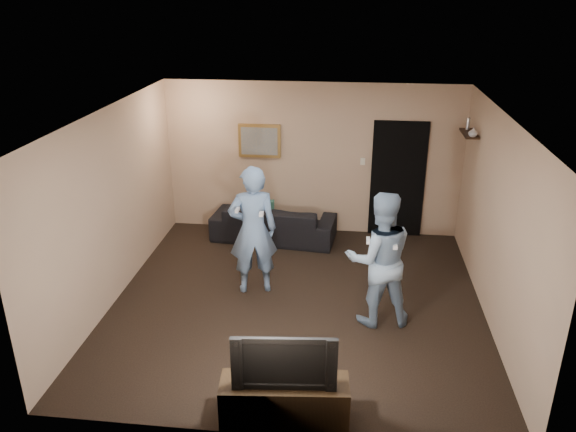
# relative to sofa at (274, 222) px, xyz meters

# --- Properties ---
(ground) EXTENTS (5.00, 5.00, 0.00)m
(ground) POSITION_rel_sofa_xyz_m (0.61, -2.03, -0.30)
(ground) COLOR black
(ground) RESTS_ON ground
(ceiling) EXTENTS (5.00, 5.00, 0.04)m
(ceiling) POSITION_rel_sofa_xyz_m (0.61, -2.03, 2.30)
(ceiling) COLOR silver
(ceiling) RESTS_ON wall_back
(wall_back) EXTENTS (5.00, 0.04, 2.60)m
(wall_back) POSITION_rel_sofa_xyz_m (0.61, 0.47, 1.00)
(wall_back) COLOR tan
(wall_back) RESTS_ON ground
(wall_front) EXTENTS (5.00, 0.04, 2.60)m
(wall_front) POSITION_rel_sofa_xyz_m (0.61, -4.53, 1.00)
(wall_front) COLOR tan
(wall_front) RESTS_ON ground
(wall_left) EXTENTS (0.04, 5.00, 2.60)m
(wall_left) POSITION_rel_sofa_xyz_m (-1.89, -2.03, 1.00)
(wall_left) COLOR tan
(wall_left) RESTS_ON ground
(wall_right) EXTENTS (0.04, 5.00, 2.60)m
(wall_right) POSITION_rel_sofa_xyz_m (3.11, -2.03, 1.00)
(wall_right) COLOR tan
(wall_right) RESTS_ON ground
(sofa) EXTENTS (2.14, 1.01, 0.60)m
(sofa) POSITION_rel_sofa_xyz_m (0.00, 0.00, 0.00)
(sofa) COLOR black
(sofa) RESTS_ON ground
(throw_pillow) EXTENTS (0.42, 0.18, 0.41)m
(throw_pillow) POSITION_rel_sofa_xyz_m (-0.20, 0.00, 0.18)
(throw_pillow) COLOR #194B40
(throw_pillow) RESTS_ON sofa
(painting_frame) EXTENTS (0.72, 0.05, 0.57)m
(painting_frame) POSITION_rel_sofa_xyz_m (-0.29, 0.44, 1.30)
(painting_frame) COLOR olive
(painting_frame) RESTS_ON wall_back
(painting_canvas) EXTENTS (0.62, 0.01, 0.47)m
(painting_canvas) POSITION_rel_sofa_xyz_m (-0.29, 0.41, 1.30)
(painting_canvas) COLOR slate
(painting_canvas) RESTS_ON painting_frame
(doorway) EXTENTS (0.90, 0.06, 2.00)m
(doorway) POSITION_rel_sofa_xyz_m (2.06, 0.44, 0.70)
(doorway) COLOR black
(doorway) RESTS_ON ground
(light_switch) EXTENTS (0.08, 0.02, 0.12)m
(light_switch) POSITION_rel_sofa_xyz_m (1.46, 0.44, 1.00)
(light_switch) COLOR silver
(light_switch) RESTS_ON wall_back
(wall_shelf) EXTENTS (0.20, 0.60, 0.03)m
(wall_shelf) POSITION_rel_sofa_xyz_m (3.00, -0.23, 1.69)
(wall_shelf) COLOR black
(wall_shelf) RESTS_ON wall_right
(shelf_vase) EXTENTS (0.16, 0.16, 0.13)m
(shelf_vase) POSITION_rel_sofa_xyz_m (3.00, -0.48, 1.77)
(shelf_vase) COLOR #AFAFB4
(shelf_vase) RESTS_ON wall_shelf
(shelf_figurine) EXTENTS (0.06, 0.06, 0.18)m
(shelf_figurine) POSITION_rel_sofa_xyz_m (3.00, -0.06, 1.79)
(shelf_figurine) COLOR silver
(shelf_figurine) RESTS_ON wall_shelf
(tv_console) EXTENTS (1.29, 0.52, 0.45)m
(tv_console) POSITION_rel_sofa_xyz_m (0.71, -4.32, -0.05)
(tv_console) COLOR black
(tv_console) RESTS_ON ground
(television) EXTENTS (1.01, 0.22, 0.58)m
(television) POSITION_rel_sofa_xyz_m (0.71, -4.32, 0.46)
(television) COLOR black
(television) RESTS_ON tv_console
(wii_player_left) EXTENTS (0.77, 0.60, 1.85)m
(wii_player_left) POSITION_rel_sofa_xyz_m (-0.04, -1.75, 0.62)
(wii_player_left) COLOR #6A8DB9
(wii_player_left) RESTS_ON ground
(wii_player_right) EXTENTS (0.97, 0.82, 1.77)m
(wii_player_right) POSITION_rel_sofa_xyz_m (1.66, -2.37, 0.59)
(wii_player_right) COLOR #83A1BF
(wii_player_right) RESTS_ON ground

